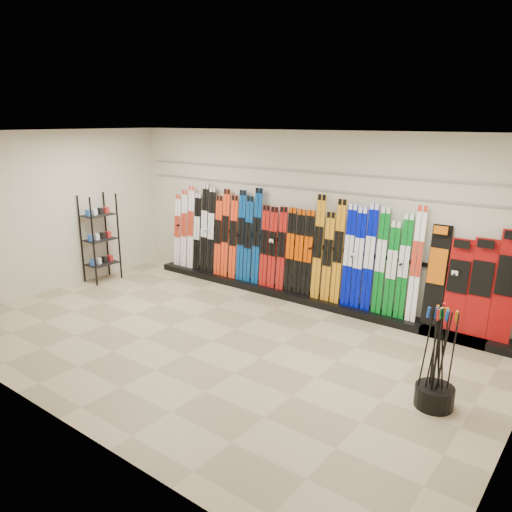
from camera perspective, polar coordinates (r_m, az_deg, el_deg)
The scene contains 12 objects.
floor at distance 7.52m, azimuth -5.02°, elevation -9.66°, with size 8.00×8.00×0.00m, color gray.
back_wall at distance 8.98m, azimuth 5.55°, elevation 4.53°, with size 8.00×8.00×0.00m, color beige.
left_wall at distance 10.12m, azimuth -22.32°, elevation 4.67°, with size 5.00×5.00×0.00m, color beige.
ceiling at distance 6.83m, azimuth -5.62°, elevation 13.83°, with size 8.00×8.00×0.00m, color silver.
ski_rack_base at distance 9.07m, azimuth 5.79°, elevation -4.82°, with size 8.00×0.40×0.12m, color black.
skis at distance 9.17m, azimuth 2.48°, elevation 1.33°, with size 5.37×0.18×1.83m.
snowboards at distance 7.90m, azimuth 23.27°, elevation -2.95°, with size 1.26×0.25×1.59m.
accessory_rack at distance 10.47m, azimuth -17.39°, elevation 1.97°, with size 0.40×0.60×1.76m, color black.
pole_bin at distance 6.24m, azimuth 19.69°, elevation -14.87°, with size 0.44×0.44×0.25m, color black.
ski_poles at distance 6.02m, azimuth 20.03°, elevation -10.83°, with size 0.38×0.33×1.18m.
slatwall_rail_0 at distance 8.88m, azimuth 5.57°, elevation 7.68°, with size 7.60×0.02×0.03m, color gray.
slatwall_rail_1 at distance 8.85m, azimuth 5.62°, elevation 9.61°, with size 7.60×0.02×0.03m, color gray.
Camera 1 is at (4.63, -5.01, 3.17)m, focal length 35.00 mm.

